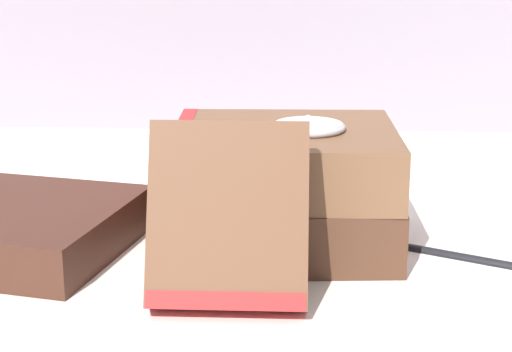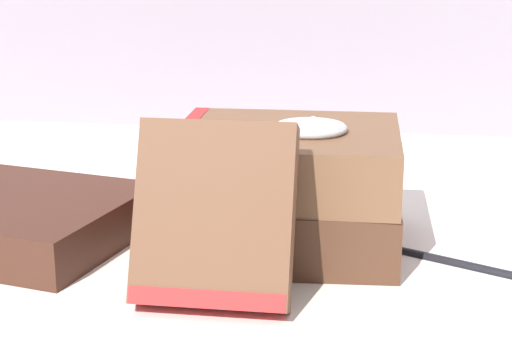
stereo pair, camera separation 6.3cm
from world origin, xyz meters
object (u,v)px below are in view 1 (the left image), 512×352
Objects in this scene: book_flat_top at (278,158)px; fountain_pen at (469,255)px; pocket_watch at (308,127)px; book_flat_bottom at (268,216)px; book_leaning_front at (228,223)px.

fountain_pen is (0.15, -0.03, -0.07)m from book_flat_top.
book_flat_bottom is at bearing 173.41° from pocket_watch.
book_flat_bottom is at bearing -171.18° from book_flat_top.
book_flat_bottom is 1.48× the size of fountain_pen.
book_leaning_front is at bearing -104.90° from book_flat_bottom.
book_flat_top is at bearing -165.49° from fountain_pen.
fountain_pen is at bearing -13.53° from book_flat_top.
book_flat_bottom is at bearing -164.40° from fountain_pen.
book_flat_top is (0.01, 0.00, 0.05)m from book_flat_bottom.
pocket_watch is 0.16m from fountain_pen.
book_leaning_front is at bearing -127.88° from fountain_pen.
pocket_watch reaches higher than book_flat_top.
book_flat_bottom is 1.58× the size of book_leaning_front.
book_flat_top is 0.04m from pocket_watch.
pocket_watch is (0.02, -0.01, 0.03)m from book_flat_top.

